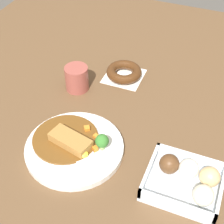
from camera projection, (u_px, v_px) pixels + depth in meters
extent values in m
plane|color=brown|center=(137.00, 122.00, 1.00)|extent=(1.60, 1.60, 0.00)
cylinder|color=white|center=(75.00, 148.00, 0.92)|extent=(0.27, 0.27, 0.02)
cylinder|color=brown|center=(65.00, 138.00, 0.93)|extent=(0.18, 0.18, 0.01)
cube|color=#A87538|center=(70.00, 140.00, 0.90)|extent=(0.12, 0.08, 0.02)
cylinder|color=white|center=(84.00, 156.00, 0.88)|extent=(0.06, 0.06, 0.00)
ellipsoid|color=yellow|center=(84.00, 154.00, 0.88)|extent=(0.03, 0.03, 0.01)
cylinder|color=#8CB766|center=(102.00, 146.00, 0.90)|extent=(0.01, 0.01, 0.02)
sphere|color=#387A2D|center=(102.00, 141.00, 0.88)|extent=(0.04, 0.04, 0.04)
cube|color=orange|center=(95.00, 149.00, 0.90)|extent=(0.02, 0.02, 0.01)
cube|color=orange|center=(96.00, 137.00, 0.93)|extent=(0.02, 0.02, 0.01)
cube|color=orange|center=(87.00, 129.00, 0.95)|extent=(0.02, 0.02, 0.02)
cube|color=silver|center=(183.00, 185.00, 0.83)|extent=(0.18, 0.16, 0.01)
cube|color=silver|center=(220.00, 192.00, 0.79)|extent=(0.01, 0.16, 0.03)
cube|color=silver|center=(149.00, 169.00, 0.84)|extent=(0.01, 0.16, 0.03)
cube|color=silver|center=(191.00, 158.00, 0.87)|extent=(0.18, 0.01, 0.03)
cube|color=silver|center=(176.00, 206.00, 0.77)|extent=(0.18, 0.01, 0.03)
sphere|color=#DBB77A|center=(210.00, 177.00, 0.81)|extent=(0.05, 0.05, 0.05)
sphere|color=silver|center=(189.00, 169.00, 0.83)|extent=(0.05, 0.05, 0.05)
sphere|color=brown|center=(169.00, 164.00, 0.84)|extent=(0.05, 0.05, 0.05)
sphere|color=#EFE5C6|center=(203.00, 195.00, 0.78)|extent=(0.05, 0.05, 0.05)
cube|color=white|center=(124.00, 76.00, 1.16)|extent=(0.13, 0.13, 0.00)
torus|color=#4C2B14|center=(124.00, 72.00, 1.15)|extent=(0.12, 0.12, 0.03)
cylinder|color=#9E4C42|center=(77.00, 78.00, 1.09)|extent=(0.08, 0.08, 0.08)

